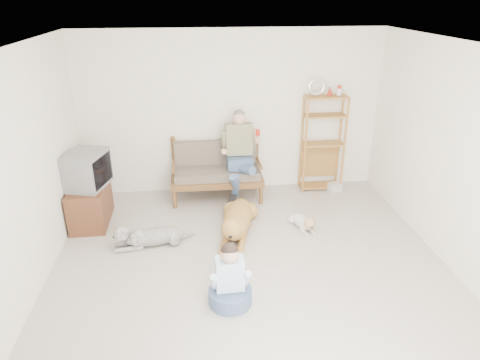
{
  "coord_description": "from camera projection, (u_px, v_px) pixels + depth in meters",
  "views": [
    {
      "loc": [
        -0.63,
        -4.16,
        3.21
      ],
      "look_at": [
        -0.06,
        1.0,
        0.91
      ],
      "focal_mm": 32.0,
      "sensor_mm": 36.0,
      "label": 1
    }
  ],
  "objects": [
    {
      "name": "floor",
      "position": [
        254.0,
        282.0,
        5.15
      ],
      "size": [
        5.5,
        5.5,
        0.0
      ],
      "primitive_type": "plane",
      "color": "beige",
      "rests_on": "ground"
    },
    {
      "name": "ceiling",
      "position": [
        257.0,
        50.0,
        4.05
      ],
      "size": [
        5.5,
        5.5,
        0.0
      ],
      "primitive_type": "plane",
      "rotation": [
        3.14,
        0.0,
        0.0
      ],
      "color": "white",
      "rests_on": "ground"
    },
    {
      "name": "wall_back",
      "position": [
        232.0,
        113.0,
        7.1
      ],
      "size": [
        5.0,
        0.0,
        5.0
      ],
      "primitive_type": "plane",
      "rotation": [
        1.57,
        0.0,
        0.0
      ],
      "color": "white",
      "rests_on": "ground"
    },
    {
      "name": "wall_left",
      "position": [
        12.0,
        191.0,
        4.34
      ],
      "size": [
        0.0,
        5.5,
        5.5
      ],
      "primitive_type": "plane",
      "rotation": [
        1.57,
        0.0,
        1.57
      ],
      "color": "white",
      "rests_on": "ground"
    },
    {
      "name": "wall_right",
      "position": [
        473.0,
        170.0,
        4.85
      ],
      "size": [
        0.0,
        5.5,
        5.5
      ],
      "primitive_type": "plane",
      "rotation": [
        1.57,
        0.0,
        -1.57
      ],
      "color": "white",
      "rests_on": "ground"
    },
    {
      "name": "loveseat",
      "position": [
        217.0,
        170.0,
        7.12
      ],
      "size": [
        1.5,
        0.71,
        0.95
      ],
      "rotation": [
        0.0,
        0.0,
        -0.01
      ],
      "color": "brown",
      "rests_on": "ground"
    },
    {
      "name": "man",
      "position": [
        239.0,
        162.0,
        6.88
      ],
      "size": [
        0.57,
        0.81,
        1.31
      ],
      "color": "#496286",
      "rests_on": "loveseat"
    },
    {
      "name": "etagere",
      "position": [
        323.0,
        142.0,
        7.27
      ],
      "size": [
        0.73,
        0.32,
        1.94
      ],
      "color": "#AE7A36",
      "rests_on": "ground"
    },
    {
      "name": "book_stack",
      "position": [
        335.0,
        187.0,
        7.47
      ],
      "size": [
        0.25,
        0.21,
        0.14
      ],
      "primitive_type": "cube",
      "rotation": [
        0.0,
        0.0,
        0.27
      ],
      "color": "white",
      "rests_on": "ground"
    },
    {
      "name": "tv_stand",
      "position": [
        90.0,
        204.0,
        6.37
      ],
      "size": [
        0.51,
        0.91,
        0.6
      ],
      "rotation": [
        0.0,
        0.0,
        0.02
      ],
      "color": "brown",
      "rests_on": "ground"
    },
    {
      "name": "crt_tv",
      "position": [
        87.0,
        170.0,
        6.13
      ],
      "size": [
        0.65,
        0.74,
        0.52
      ],
      "rotation": [
        0.0,
        0.0,
        -0.27
      ],
      "color": "slate",
      "rests_on": "tv_stand"
    },
    {
      "name": "wall_outlet",
      "position": [
        160.0,
        175.0,
        7.38
      ],
      "size": [
        0.12,
        0.02,
        0.08
      ],
      "primitive_type": "cube",
      "color": "white",
      "rests_on": "ground"
    },
    {
      "name": "golden_retriever",
      "position": [
        237.0,
        221.0,
        6.1
      ],
      "size": [
        0.65,
        1.59,
        0.49
      ],
      "rotation": [
        0.0,
        0.0,
        -0.24
      ],
      "color": "#AD7E3C",
      "rests_on": "ground"
    },
    {
      "name": "shaggy_dog",
      "position": [
        148.0,
        236.0,
        5.84
      ],
      "size": [
        1.15,
        0.42,
        0.34
      ],
      "rotation": [
        0.0,
        0.0,
        -1.39
      ],
      "color": "silver",
      "rests_on": "ground"
    },
    {
      "name": "terrier",
      "position": [
        303.0,
        222.0,
        6.26
      ],
      "size": [
        0.31,
        0.65,
        0.25
      ],
      "rotation": [
        0.0,
        0.0,
        0.28
      ],
      "color": "silver",
      "rests_on": "ground"
    },
    {
      "name": "child",
      "position": [
        230.0,
        282.0,
        4.71
      ],
      "size": [
        0.49,
        0.49,
        0.77
      ],
      "rotation": [
        0.0,
        0.0,
        0.04
      ],
      "color": "#496286",
      "rests_on": "ground"
    }
  ]
}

